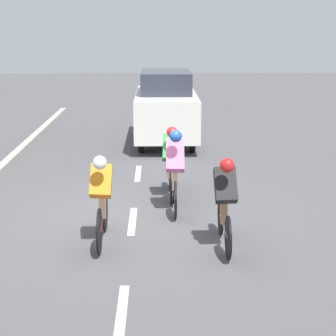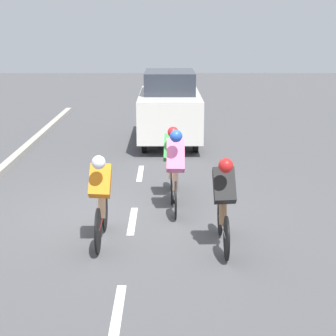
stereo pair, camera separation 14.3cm
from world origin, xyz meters
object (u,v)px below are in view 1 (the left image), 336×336
cyclist_orange (102,197)px  support_car (166,107)px  cyclist_pink (175,168)px  cyclist_black (225,200)px  cyclist_green (171,160)px

cyclist_orange → support_car: support_car is taller
cyclist_orange → support_car: size_ratio=0.42×
cyclist_orange → support_car: bearing=-98.3°
cyclist_pink → cyclist_orange: size_ratio=0.98×
cyclist_black → cyclist_green: bearing=-74.0°
cyclist_green → support_car: size_ratio=0.42×
cyclist_pink → cyclist_orange: bearing=52.5°
cyclist_pink → cyclist_black: cyclist_pink is taller
cyclist_green → cyclist_black: 2.71m
support_car → cyclist_pink: bearing=90.5°
cyclist_green → cyclist_orange: (1.13, 2.36, -0.01)m
cyclist_green → cyclist_black: cyclist_black is taller
cyclist_pink → cyclist_green: (0.05, -0.82, -0.06)m
cyclist_orange → cyclist_pink: bearing=-127.5°
cyclist_pink → support_car: (0.06, -6.14, 0.21)m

